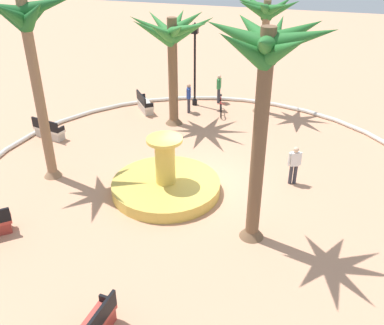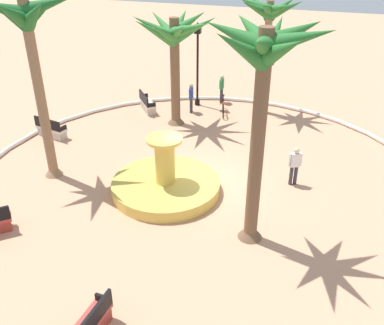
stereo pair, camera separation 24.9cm
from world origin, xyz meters
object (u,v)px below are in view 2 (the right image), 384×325
bicycle_red_frame (223,107)px  bench_southeast (51,130)px  person_pedestrian_stroll (295,164)px  person_cyclist_photo (191,96)px  palm_tree_mid_plaza (268,20)px  palm_tree_far_side (264,75)px  palm_tree_near_fountain (29,35)px  fountain (166,184)px  bench_north (147,105)px  lamppost (198,58)px  palm_tree_by_curb (175,39)px  person_cyclist_helmet (222,87)px

bicycle_red_frame → bench_southeast: bearing=36.3°
bicycle_red_frame → person_pedestrian_stroll: size_ratio=1.05×
bench_southeast → bicycle_red_frame: (-7.12, -5.22, 0.04)m
person_cyclist_photo → palm_tree_mid_plaza: bearing=-161.3°
palm_tree_far_side → palm_tree_near_fountain: bearing=-10.3°
palm_tree_far_side → fountain: bearing=-25.6°
bench_north → person_cyclist_photo: person_cyclist_photo is taller
palm_tree_mid_plaza → bench_north: size_ratio=3.84×
lamppost → palm_tree_far_side: bearing=115.3°
palm_tree_mid_plaza → palm_tree_near_fountain: bearing=52.9°
palm_tree_by_curb → bench_north: size_ratio=3.51×
palm_tree_near_fountain → lamppost: palm_tree_near_fountain is taller
palm_tree_near_fountain → person_cyclist_helmet: (-4.56, -9.86, -4.69)m
fountain → palm_tree_far_side: (-3.58, 1.72, 5.13)m
palm_tree_mid_plaza → bench_north: (5.90, 1.73, -4.45)m
lamppost → person_cyclist_photo: (0.00, 1.14, -1.75)m
palm_tree_mid_plaza → bicycle_red_frame: 4.89m
palm_tree_mid_plaza → palm_tree_far_side: bearing=97.7°
person_cyclist_photo → bench_southeast: bearing=42.1°
bench_north → lamppost: (-2.33, -1.66, 2.30)m
fountain → palm_tree_near_fountain: size_ratio=0.58×
palm_tree_near_fountain → palm_tree_by_curb: bearing=-115.8°
palm_tree_far_side → bench_north: bearing=-50.7°
fountain → person_cyclist_photo: bearing=-79.5°
lamppost → person_cyclist_photo: bearing=89.8°
palm_tree_far_side → person_cyclist_helmet: 12.84m
palm_tree_near_fountain → bench_southeast: (2.07, -3.05, -5.25)m
lamppost → person_pedestrian_stroll: bearing=130.8°
palm_tree_by_curb → palm_tree_mid_plaza: (-3.87, -2.83, 0.54)m
palm_tree_mid_plaza → person_pedestrian_stroll: palm_tree_mid_plaza is taller
bench_north → person_cyclist_photo: 2.45m
bench_southeast → person_cyclist_photo: size_ratio=1.04×
palm_tree_far_side → person_cyclist_helmet: size_ratio=4.30×
fountain → palm_tree_near_fountain: palm_tree_near_fountain is taller
person_cyclist_helmet → person_pedestrian_stroll: size_ratio=1.01×
person_cyclist_helmet → person_cyclist_photo: (1.20, 1.90, -0.01)m
bench_southeast → lamppost: lamppost is taller
palm_tree_by_curb → person_cyclist_photo: 3.74m
fountain → person_cyclist_photo: (1.43, -7.77, 0.58)m
palm_tree_by_curb → person_cyclist_photo: (-0.29, -1.62, -3.36)m
fountain → palm_tree_by_curb: palm_tree_by_curb is taller
palm_tree_near_fountain → person_pedestrian_stroll: 10.68m
palm_tree_mid_plaza → person_pedestrian_stroll: (-2.41, 7.01, -3.91)m
palm_tree_mid_plaza → person_pedestrian_stroll: 8.38m
bench_north → palm_tree_mid_plaza: bearing=-163.6°
palm_tree_near_fountain → bench_north: palm_tree_near_fountain is taller
palm_tree_mid_plaza → bench_southeast: palm_tree_mid_plaza is taller
palm_tree_near_fountain → lamppost: size_ratio=1.57×
palm_tree_far_side → bench_southeast: (10.45, -4.58, -5.10)m
palm_tree_by_curb → person_pedestrian_stroll: size_ratio=3.43×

